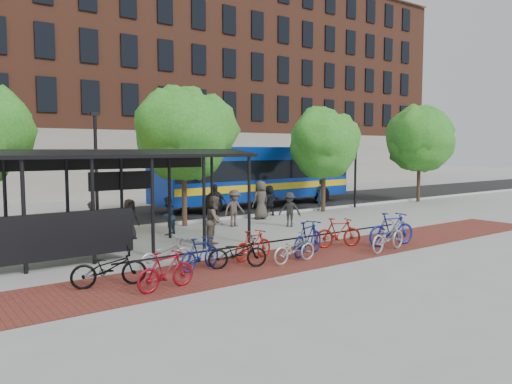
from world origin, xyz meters
TOP-DOWN VIEW (x-y plane):
  - ground at (0.00, 0.00)m, footprint 160.00×160.00m
  - asphalt_street at (0.00, 8.00)m, footprint 160.00×8.00m
  - curb at (0.00, 4.00)m, footprint 160.00×0.25m
  - brick_strip at (-2.00, -5.00)m, footprint 24.00×3.00m
  - bike_rack_rail at (-3.30, -4.10)m, footprint 12.00×0.05m
  - building_brick at (10.00, 26.00)m, footprint 55.00×14.00m
  - bus_shelter at (-8.13, -0.48)m, footprint 10.60×3.07m
  - tree_b at (-2.90, 3.35)m, footprint 5.15×4.20m
  - tree_c at (6.09, 3.35)m, footprint 4.66×3.80m
  - tree_d at (15.10, 3.35)m, footprint 5.39×4.40m
  - lamp_post_left at (-7.00, 3.60)m, footprint 0.35×0.20m
  - lamp_post_right at (9.00, 3.60)m, footprint 0.35×0.20m
  - bus at (4.48, 7.68)m, footprint 13.88×3.85m
  - bike_0 at (-9.57, -4.66)m, footprint 2.04×1.10m
  - bike_1 at (-8.51, -5.82)m, footprint 1.73×0.67m
  - bike_2 at (-7.55, -3.88)m, footprint 1.85×0.84m
  - bike_3 at (-6.72, -4.50)m, footprint 1.71×0.93m
  - bike_4 at (-5.71, -4.98)m, footprint 1.92×1.26m
  - bike_5 at (-4.67, -4.37)m, footprint 1.70×0.73m
  - bike_6 at (-3.84, -5.46)m, footprint 1.75×0.67m
  - bike_7 at (-2.77, -4.93)m, footprint 2.05×1.21m
  - bike_9 at (-0.93, -4.57)m, footprint 1.89×1.07m
  - bike_10 at (-0.06, -6.11)m, footprint 2.10×1.00m
  - bike_11 at (0.88, -5.54)m, footprint 2.17×0.95m
  - pedestrian_0 at (-6.39, 1.61)m, footprint 0.88×0.66m
  - pedestrian_1 at (-8.00, 1.42)m, footprint 0.63×0.44m
  - pedestrian_2 at (-4.72, 1.60)m, footprint 0.99×0.95m
  - pedestrian_3 at (-1.21, 1.79)m, footprint 1.13×0.68m
  - pedestrian_4 at (-1.23, 3.47)m, footprint 1.19×0.94m
  - pedestrian_5 at (2.45, 3.80)m, footprint 1.59×0.72m
  - pedestrian_6 at (1.23, 2.97)m, footprint 0.98×0.66m
  - pedestrian_7 at (6.27, 3.77)m, footprint 0.71×0.51m
  - pedestrian_8 at (-4.33, -1.50)m, footprint 1.14×1.13m
  - pedestrian_9 at (0.79, 0.18)m, footprint 1.11×1.17m

SIDE VIEW (x-z plane):
  - ground at x=0.00m, z-range 0.00..0.00m
  - bike_rack_rail at x=-3.30m, z-range -0.47..0.47m
  - brick_strip at x=-2.00m, z-range 0.00..0.01m
  - asphalt_street at x=0.00m, z-range 0.00..0.01m
  - curb at x=0.00m, z-range 0.00..0.12m
  - bike_6 at x=-3.84m, z-range 0.00..0.91m
  - bike_2 at x=-7.55m, z-range 0.00..0.94m
  - bike_4 at x=-5.71m, z-range 0.00..0.95m
  - bike_5 at x=-4.67m, z-range 0.00..0.99m
  - bike_3 at x=-6.72m, z-range 0.00..0.99m
  - bike_1 at x=-8.51m, z-range 0.00..1.01m
  - bike_0 at x=-9.57m, z-range 0.00..1.02m
  - bike_10 at x=-0.06m, z-range 0.00..1.06m
  - bike_9 at x=-0.93m, z-range 0.00..1.09m
  - bike_7 at x=-2.77m, z-range 0.00..1.19m
  - bike_11 at x=0.88m, z-range 0.00..1.26m
  - pedestrian_9 at x=0.79m, z-range 0.00..1.60m
  - pedestrian_2 at x=-4.72m, z-range 0.00..1.61m
  - pedestrian_0 at x=-6.39m, z-range 0.00..1.61m
  - pedestrian_1 at x=-8.00m, z-range 0.00..1.63m
  - pedestrian_5 at x=2.45m, z-range 0.00..1.65m
  - pedestrian_3 at x=-1.21m, z-range 0.00..1.71m
  - pedestrian_7 at x=6.27m, z-range 0.00..1.81m
  - pedestrian_8 at x=-4.33m, z-range 0.00..1.86m
  - pedestrian_4 at x=-1.23m, z-range 0.00..1.89m
  - pedestrian_6 at x=1.23m, z-range 0.00..1.97m
  - bus at x=4.48m, z-range 0.28..3.98m
  - lamp_post_left at x=-7.00m, z-range 0.18..5.31m
  - lamp_post_right at x=9.00m, z-range 0.18..5.31m
  - bus_shelter at x=-8.13m, z-range 1.20..4.80m
  - tree_c at x=6.09m, z-range 1.09..7.02m
  - tree_b at x=-2.90m, z-range 1.22..7.69m
  - tree_d at x=15.10m, z-range 1.19..7.74m
  - building_brick at x=10.00m, z-range 0.00..20.00m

